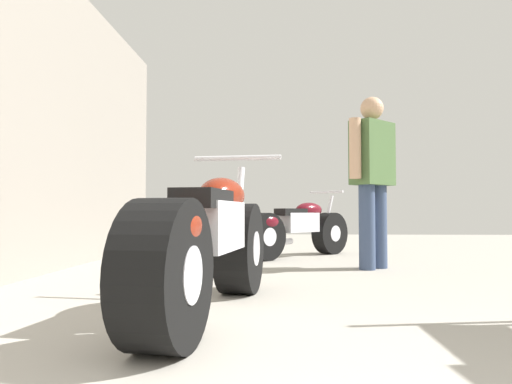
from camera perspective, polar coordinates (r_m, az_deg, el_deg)
ground_plane at (r=3.77m, az=9.54°, el=-11.17°), size 17.14×17.14×0.00m
garage_partition_left at (r=4.41m, az=-27.75°, el=9.86°), size 0.08×7.86×2.99m
motorcycle_maroon_cruiser at (r=2.69m, az=-5.51°, el=-6.20°), size 0.65×2.10×0.98m
motorcycle_black_naked at (r=6.14m, az=4.95°, el=-4.41°), size 1.40×1.48×0.87m
mechanic_in_blue at (r=5.03m, az=13.74°, el=2.44°), size 0.58×0.58×1.76m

